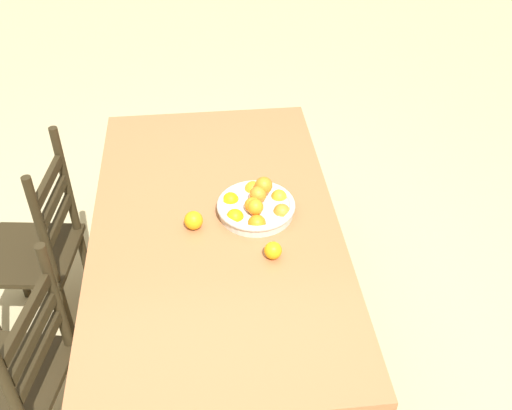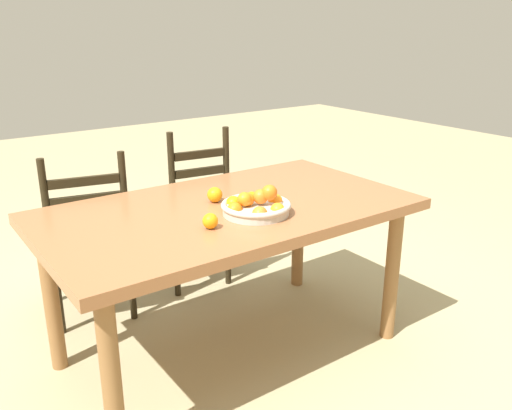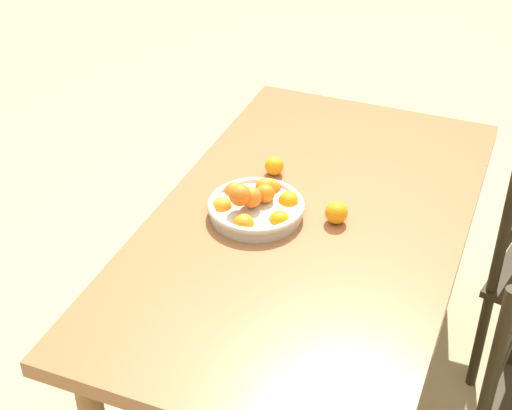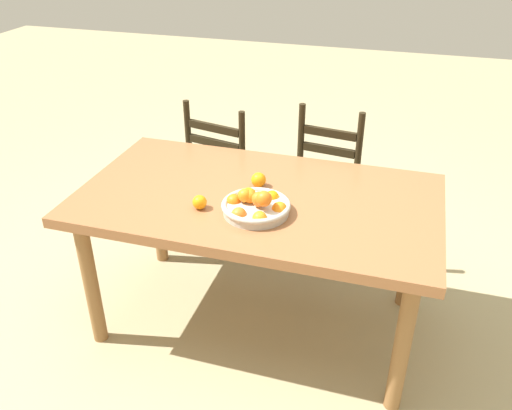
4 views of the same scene
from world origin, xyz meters
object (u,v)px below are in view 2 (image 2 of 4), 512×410
fruit_bowl (256,206)px  orange_loose_0 (210,221)px  orange_loose_1 (215,195)px  dining_table (229,223)px  chair_near_window (88,239)px  chair_by_cabinet (194,212)px

fruit_bowl → orange_loose_0: fruit_bowl is taller
orange_loose_1 → orange_loose_0: bearing=-124.7°
dining_table → orange_loose_1: orange_loose_1 is taller
chair_near_window → orange_loose_0: size_ratio=14.73×
orange_loose_0 → dining_table: bearing=42.5°
dining_table → orange_loose_1: bearing=104.6°
orange_loose_0 → orange_loose_1: size_ratio=0.90×
fruit_bowl → orange_loose_0: bearing=-172.4°
fruit_bowl → chair_near_window: bearing=116.6°
chair_by_cabinet → orange_loose_1: 0.79m
chair_by_cabinet → orange_loose_1: bearing=76.8°
chair_near_window → dining_table: bearing=131.6°
chair_by_cabinet → orange_loose_0: chair_by_cabinet is taller
chair_by_cabinet → dining_table: bearing=80.3°
orange_loose_0 → orange_loose_1: bearing=55.3°
chair_near_window → orange_loose_0: chair_near_window is taller
chair_by_cabinet → orange_loose_0: size_ratio=15.43×
dining_table → orange_loose_1: size_ratio=23.57×
dining_table → chair_near_window: 0.88m
orange_loose_1 → chair_near_window: bearing=120.7°
chair_by_cabinet → orange_loose_1: size_ratio=13.91×
fruit_bowl → chair_by_cabinet: bearing=77.8°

